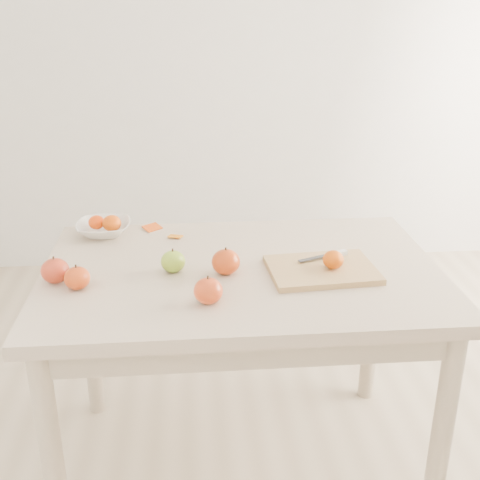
{
  "coord_description": "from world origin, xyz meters",
  "views": [
    {
      "loc": [
        -0.15,
        -1.65,
        1.52
      ],
      "look_at": [
        0.0,
        0.05,
        0.82
      ],
      "focal_mm": 45.0,
      "sensor_mm": 36.0,
      "label": 1
    }
  ],
  "objects": [
    {
      "name": "apple_red_b",
      "position": [
        -0.47,
        -0.1,
        0.78
      ],
      "size": [
        0.07,
        0.07,
        0.07
      ],
      "primitive_type": "ellipsoid",
      "color": "maroon",
      "rests_on": "table"
    },
    {
      "name": "bowl_tangerine_near",
      "position": [
        -0.47,
        0.32,
        0.79
      ],
      "size": [
        0.06,
        0.06,
        0.05
      ],
      "primitive_type": "ellipsoid",
      "color": "#D94407",
      "rests_on": "fruit_bowl"
    },
    {
      "name": "fruit_bowl",
      "position": [
        -0.45,
        0.31,
        0.77
      ],
      "size": [
        0.18,
        0.18,
        0.05
      ],
      "primitive_type": "imported",
      "color": "white",
      "rests_on": "table"
    },
    {
      "name": "ground",
      "position": [
        0.0,
        0.0,
        0.0
      ],
      "size": [
        3.5,
        3.5,
        0.0
      ],
      "primitive_type": "plane",
      "color": "#C6B293",
      "rests_on": "ground"
    },
    {
      "name": "orange_peel_a",
      "position": [
        -0.29,
        0.35,
        0.75
      ],
      "size": [
        0.07,
        0.07,
        0.01
      ],
      "primitive_type": "cube",
      "rotation": [
        0.21,
        0.0,
        0.68
      ],
      "color": "#DD4E0F",
      "rests_on": "table"
    },
    {
      "name": "bowl_tangerine_far",
      "position": [
        -0.42,
        0.3,
        0.8
      ],
      "size": [
        0.06,
        0.06,
        0.06
      ],
      "primitive_type": "ellipsoid",
      "color": "#C94207",
      "rests_on": "fruit_bowl"
    },
    {
      "name": "cutting_board",
      "position": [
        0.24,
        -0.06,
        0.76
      ],
      "size": [
        0.33,
        0.25,
        0.02
      ],
      "primitive_type": "cube",
      "rotation": [
        0.0,
        0.0,
        0.08
      ],
      "color": "tan",
      "rests_on": "table"
    },
    {
      "name": "paring_knife",
      "position": [
        0.28,
        0.02,
        0.78
      ],
      "size": [
        0.17,
        0.08,
        0.01
      ],
      "color": "white",
      "rests_on": "cutting_board"
    },
    {
      "name": "board_tangerine",
      "position": [
        0.27,
        -0.07,
        0.8
      ],
      "size": [
        0.06,
        0.06,
        0.05
      ],
      "primitive_type": "ellipsoid",
      "color": "#CA5107",
      "rests_on": "cutting_board"
    },
    {
      "name": "apple_red_c",
      "position": [
        -0.11,
        -0.22,
        0.79
      ],
      "size": [
        0.08,
        0.08,
        0.07
      ],
      "primitive_type": "ellipsoid",
      "color": "maroon",
      "rests_on": "table"
    },
    {
      "name": "apple_green",
      "position": [
        -0.21,
        -0.01,
        0.78
      ],
      "size": [
        0.07,
        0.07,
        0.07
      ],
      "primitive_type": "ellipsoid",
      "color": "#609819",
      "rests_on": "table"
    },
    {
      "name": "table",
      "position": [
        0.0,
        0.0,
        0.65
      ],
      "size": [
        1.2,
        0.8,
        0.75
      ],
      "color": "beige",
      "rests_on": "ground"
    },
    {
      "name": "apple_red_e",
      "position": [
        -0.05,
        -0.04,
        0.79
      ],
      "size": [
        0.08,
        0.08,
        0.08
      ],
      "primitive_type": "ellipsoid",
      "color": "#8F0601",
      "rests_on": "table"
    },
    {
      "name": "orange_peel_b",
      "position": [
        -0.2,
        0.26,
        0.75
      ],
      "size": [
        0.05,
        0.05,
        0.01
      ],
      "primitive_type": "cube",
      "rotation": [
        -0.14,
        0.0,
        -0.34
      ],
      "color": "orange",
      "rests_on": "table"
    },
    {
      "name": "apple_red_d",
      "position": [
        -0.54,
        -0.06,
        0.79
      ],
      "size": [
        0.08,
        0.08,
        0.07
      ],
      "primitive_type": "ellipsoid",
      "color": "maroon",
      "rests_on": "table"
    }
  ]
}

